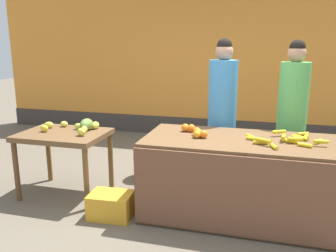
{
  "coord_description": "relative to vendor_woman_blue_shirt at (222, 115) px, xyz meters",
  "views": [
    {
      "loc": [
        0.7,
        -3.45,
        1.78
      ],
      "look_at": [
        -0.29,
        0.15,
        0.89
      ],
      "focal_mm": 37.03,
      "sensor_mm": 36.0,
      "label": 1
    }
  ],
  "objects": [
    {
      "name": "produce_crate",
      "position": [
        -1.0,
        -1.1,
        -0.8
      ],
      "size": [
        0.46,
        0.35,
        0.26
      ],
      "primitive_type": "cube",
      "rotation": [
        0.0,
        0.0,
        0.06
      ],
      "color": "gold",
      "rests_on": "ground"
    },
    {
      "name": "ground_plane",
      "position": [
        -0.24,
        -0.71,
        -0.93
      ],
      "size": [
        24.0,
        24.0,
        0.0
      ],
      "primitive_type": "plane",
      "color": "#665B4C"
    },
    {
      "name": "side_table_wooden",
      "position": [
        -1.76,
        -0.71,
        -0.27
      ],
      "size": [
        0.98,
        0.73,
        0.77
      ],
      "color": "brown",
      "rests_on": "ground"
    },
    {
      "name": "fruit_stall_counter",
      "position": [
        0.3,
        -0.72,
        -0.51
      ],
      "size": [
        2.0,
        0.94,
        0.84
      ],
      "color": "brown",
      "rests_on": "ground"
    },
    {
      "name": "banana_bunch_pile",
      "position": [
        0.72,
        -0.69,
        -0.06
      ],
      "size": [
        0.76,
        0.67,
        0.07
      ],
      "color": "gold",
      "rests_on": "fruit_stall_counter"
    },
    {
      "name": "market_wall_back",
      "position": [
        -0.24,
        2.45,
        0.68
      ],
      "size": [
        9.23,
        0.23,
        3.29
      ],
      "color": "orange",
      "rests_on": "ground"
    },
    {
      "name": "produce_sack",
      "position": [
        -1.02,
        0.03,
        -0.65
      ],
      "size": [
        0.37,
        0.42,
        0.56
      ],
      "primitive_type": "ellipsoid",
      "rotation": [
        0.0,
        0.0,
        1.8
      ],
      "color": "tan",
      "rests_on": "ground"
    },
    {
      "name": "mango_papaya_pile",
      "position": [
        -1.62,
        -0.57,
        -0.11
      ],
      "size": [
        0.69,
        0.45,
        0.14
      ],
      "color": "#D7DB48",
      "rests_on": "side_table_wooden"
    },
    {
      "name": "vendor_woman_green_shirt",
      "position": [
        0.81,
        0.1,
        -0.01
      ],
      "size": [
        0.34,
        0.34,
        1.83
      ],
      "color": "#33333D",
      "rests_on": "ground"
    },
    {
      "name": "vendor_woman_blue_shirt",
      "position": [
        0.0,
        0.0,
        0.0
      ],
      "size": [
        0.34,
        0.34,
        1.84
      ],
      "color": "#33333D",
      "rests_on": "ground"
    },
    {
      "name": "orange_pile",
      "position": [
        -0.21,
        -0.67,
        -0.05
      ],
      "size": [
        0.32,
        0.32,
        0.09
      ],
      "color": "orange",
      "rests_on": "fruit_stall_counter"
    }
  ]
}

